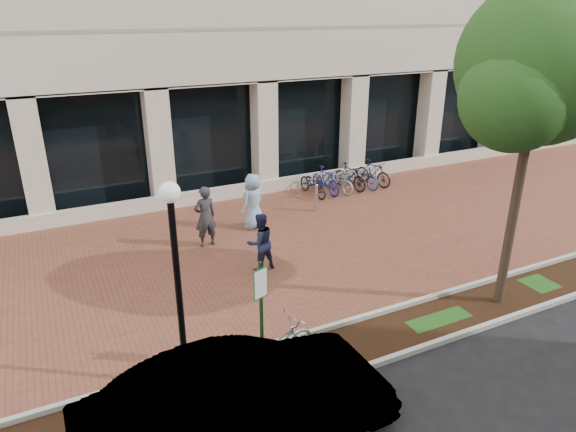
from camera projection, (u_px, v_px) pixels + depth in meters
name	position (u px, v px, depth m)	size (l,w,h in m)	color
ground	(270.00, 247.00, 15.41)	(120.00, 120.00, 0.00)	black
brick_plaza	(270.00, 246.00, 15.41)	(40.00, 9.00, 0.01)	brown
planting_strip	(370.00, 341.00, 11.05)	(40.00, 1.50, 0.01)	black
curb_plaza_side	(351.00, 321.00, 11.65)	(40.00, 0.12, 0.12)	beige
curb_street_side	(392.00, 358.00, 10.40)	(40.00, 0.12, 0.12)	beige
parking_sign	(261.00, 303.00, 9.61)	(0.34, 0.07, 2.38)	#153C17
lamppost	(177.00, 278.00, 8.90)	(0.36, 0.36, 4.06)	black
street_tree	(539.00, 74.00, 10.56)	(4.07, 3.39, 7.31)	#4E3A2C
locked_bicycle	(273.00, 349.00, 9.91)	(0.71, 2.03, 1.06)	silver
pedestrian_left	(205.00, 217.00, 15.13)	(0.69, 0.45, 1.88)	#2D2D32
pedestrian_mid	(260.00, 242.00, 13.78)	(0.79, 0.62, 1.63)	#1C2447
pedestrian_right	(253.00, 201.00, 16.42)	(0.89, 0.58, 1.82)	#8AAFCE
bollard	(316.00, 198.00, 17.90)	(0.12, 0.12, 1.01)	silver
bike_rack_cluster	(343.00, 178.00, 20.02)	(3.61, 1.86, 1.03)	black
sedan_near_curb	(241.00, 407.00, 8.06)	(1.76, 5.03, 1.66)	#A7A7AB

